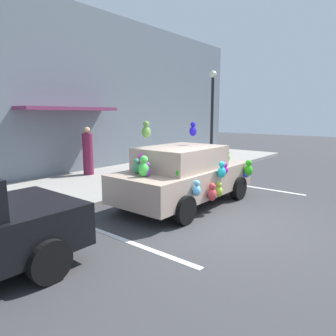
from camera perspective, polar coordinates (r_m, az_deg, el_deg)
The scene contains 9 objects.
ground_plane at distance 6.98m, azimuth 9.78°, elevation -9.96°, with size 60.00×60.00×0.00m, color #38383A.
sidewalk at distance 10.25m, azimuth -15.38°, elevation -3.28°, with size 24.00×4.00×0.15m, color gray.
storefront_building at distance 11.84m, azimuth -22.31°, elevation 13.29°, with size 24.00×1.25×6.40m.
parking_stripe_front at distance 10.52m, azimuth 14.75°, elevation -3.31°, with size 0.12×3.60×0.01m, color silver.
parking_stripe_rear at distance 6.08m, azimuth -8.44°, elevation -12.95°, with size 0.12×3.60×0.01m, color silver.
plush_covered_car at distance 8.04m, azimuth 3.11°, elevation -1.22°, with size 4.13×2.12×2.20m.
teddy_bear_on_sidewalk at distance 10.37m, azimuth -4.13°, elevation -0.79°, with size 0.31×0.26×0.60m.
street_lamp_post at distance 12.93m, azimuth 8.20°, elevation 10.74°, with size 0.28×0.28×3.93m.
pedestrian_near_shopfront at distance 11.67m, azimuth -14.63°, elevation 2.75°, with size 0.38×0.38×1.75m.
Camera 1 is at (-5.75, -3.17, 2.36)m, focal length 32.85 mm.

